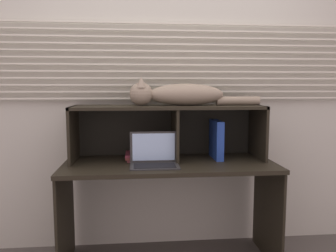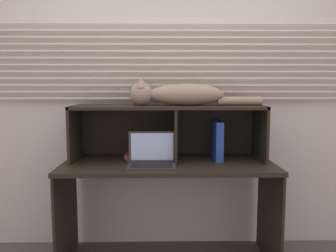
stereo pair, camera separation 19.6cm
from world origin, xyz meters
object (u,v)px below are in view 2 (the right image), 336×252
Objects in this scene: laptop at (152,158)px; book_stack at (138,156)px; binder_upright at (217,140)px; cat at (178,94)px.

book_stack is (-0.11, 0.20, -0.02)m from laptop.
book_stack is (-0.60, 0.00, -0.12)m from binder_upright.
laptop is 0.23m from book_stack.
cat is at bearing -180.00° from binder_upright.
cat reaches higher than book_stack.
cat is at bearing 45.88° from laptop.
binder_upright is 1.39× the size of book_stack.
cat is 0.52m from laptop.
book_stack is at bearing 179.97° from binder_upright.
binder_upright is 0.61m from book_stack.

